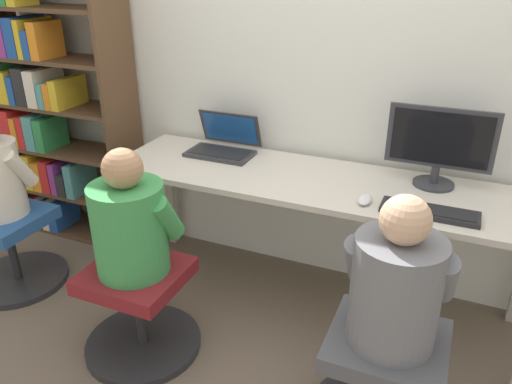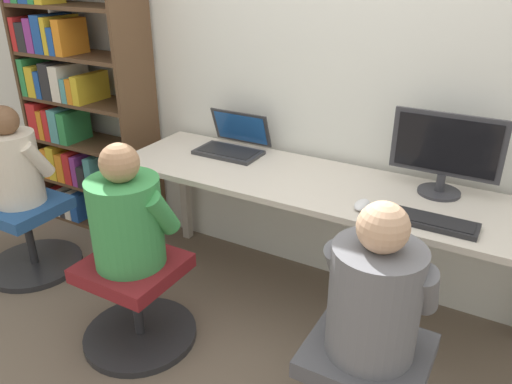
% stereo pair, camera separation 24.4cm
% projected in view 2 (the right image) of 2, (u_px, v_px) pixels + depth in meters
% --- Properties ---
extents(ground_plane, '(14.00, 14.00, 0.00)m').
position_uv_depth(ground_plane, '(287.00, 335.00, 2.54)').
color(ground_plane, brown).
extents(wall_back, '(10.00, 0.05, 2.60)m').
position_uv_depth(wall_back, '(352.00, 55.00, 2.52)').
color(wall_back, silver).
rests_on(wall_back, ground_plane).
extents(desk, '(2.16, 0.60, 0.74)m').
position_uv_depth(desk, '(317.00, 195.00, 2.50)').
color(desk, beige).
rests_on(desk, ground_plane).
extents(desktop_monitor, '(0.49, 0.20, 0.39)m').
position_uv_depth(desktop_monitor, '(445.00, 153.00, 2.26)').
color(desktop_monitor, '#333338').
rests_on(desktop_monitor, desk).
extents(laptop, '(0.37, 0.28, 0.22)m').
position_uv_depth(laptop, '(233.00, 144.00, 2.83)').
color(laptop, '#2D2D30').
rests_on(laptop, desk).
extents(keyboard, '(0.41, 0.13, 0.03)m').
position_uv_depth(keyboard, '(427.00, 220.00, 2.07)').
color(keyboard, '#232326').
rests_on(keyboard, desk).
extents(computer_mouse_by_keyboard, '(0.06, 0.12, 0.03)m').
position_uv_depth(computer_mouse_by_keyboard, '(362.00, 205.00, 2.20)').
color(computer_mouse_by_keyboard, silver).
rests_on(computer_mouse_by_keyboard, desk).
extents(office_chair_right, '(0.56, 0.56, 0.45)m').
position_uv_depth(office_chair_right, '(137.00, 301.00, 2.44)').
color(office_chair_right, '#262628').
rests_on(office_chair_right, ground_plane).
extents(person_at_monitor, '(0.39, 0.32, 0.59)m').
position_uv_depth(person_at_monitor, '(375.00, 292.00, 1.72)').
color(person_at_monitor, slate).
rests_on(person_at_monitor, office_chair_left).
extents(person_at_laptop, '(0.40, 0.33, 0.59)m').
position_uv_depth(person_at_laptop, '(127.00, 215.00, 2.24)').
color(person_at_laptop, '#388C47').
rests_on(person_at_laptop, office_chair_right).
extents(bookshelf, '(0.92, 0.33, 1.79)m').
position_uv_depth(bookshelf, '(71.00, 101.00, 3.33)').
color(bookshelf, '#513823').
rests_on(bookshelf, ground_plane).
extents(office_chair_side, '(0.56, 0.56, 0.45)m').
position_uv_depth(office_chair_side, '(29.00, 235.00, 3.01)').
color(office_chair_side, '#262628').
rests_on(office_chair_side, ground_plane).
extents(person_near_shelf, '(0.35, 0.30, 0.57)m').
position_uv_depth(person_near_shelf, '(14.00, 163.00, 2.82)').
color(person_near_shelf, beige).
rests_on(person_near_shelf, office_chair_side).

